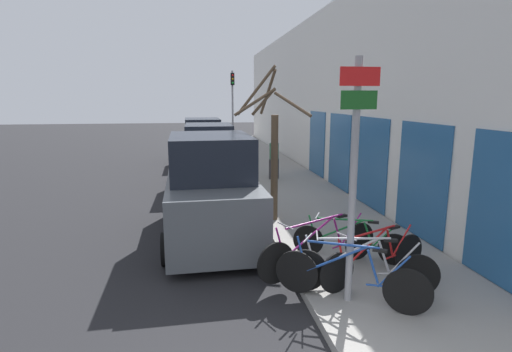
# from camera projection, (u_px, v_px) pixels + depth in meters

# --- Properties ---
(ground_plane) EXTENTS (80.00, 80.00, 0.00)m
(ground_plane) POSITION_uv_depth(u_px,v_px,m) (214.00, 191.00, 13.99)
(ground_plane) COLOR black
(sidewalk_curb) EXTENTS (3.20, 32.00, 0.15)m
(sidewalk_curb) POSITION_uv_depth(u_px,v_px,m) (272.00, 172.00, 17.08)
(sidewalk_curb) COLOR gray
(sidewalk_curb) RESTS_ON ground
(building_facade) EXTENTS (0.23, 32.00, 6.50)m
(building_facade) POSITION_uv_depth(u_px,v_px,m) (314.00, 97.00, 16.65)
(building_facade) COLOR silver
(building_facade) RESTS_ON ground
(signpost) EXTENTS (0.57, 0.13, 3.60)m
(signpost) POSITION_uv_depth(u_px,v_px,m) (354.00, 174.00, 5.72)
(signpost) COLOR #939399
(signpost) RESTS_ON sidewalk_curb
(bicycle_0) EXTENTS (1.98, 1.29, 0.95)m
(bicycle_0) POSITION_uv_depth(u_px,v_px,m) (349.00, 278.00, 5.93)
(bicycle_0) COLOR black
(bicycle_0) RESTS_ON sidewalk_curb
(bicycle_1) EXTENTS (2.32, 0.74, 0.95)m
(bicycle_1) POSITION_uv_depth(u_px,v_px,m) (360.00, 269.00, 6.22)
(bicycle_1) COLOR black
(bicycle_1) RESTS_ON sidewalk_curb
(bicycle_2) EXTENTS (2.18, 0.88, 0.92)m
(bicycle_2) POSITION_uv_depth(u_px,v_px,m) (375.00, 259.00, 6.66)
(bicycle_2) COLOR black
(bicycle_2) RESTS_ON sidewalk_curb
(bicycle_3) EXTENTS (2.45, 1.07, 0.98)m
(bicycle_3) POSITION_uv_depth(u_px,v_px,m) (321.00, 248.00, 7.06)
(bicycle_3) COLOR black
(bicycle_3) RESTS_ON sidewalk_curb
(bicycle_4) EXTENTS (1.98, 1.03, 0.83)m
(bicycle_4) POSITION_uv_depth(u_px,v_px,m) (350.00, 242.00, 7.55)
(bicycle_4) COLOR black
(bicycle_4) RESTS_ON sidewalk_curb
(parked_car_0) EXTENTS (2.20, 4.59, 2.40)m
(parked_car_0) POSITION_uv_depth(u_px,v_px,m) (211.00, 192.00, 9.02)
(parked_car_0) COLOR #51565B
(parked_car_0) RESTS_ON ground
(parked_car_1) EXTENTS (2.06, 4.56, 2.27)m
(parked_car_1) POSITION_uv_depth(u_px,v_px,m) (209.00, 158.00, 14.58)
(parked_car_1) COLOR gray
(parked_car_1) RESTS_ON ground
(parked_car_2) EXTENTS (2.12, 4.80, 2.21)m
(parked_car_2) POSITION_uv_depth(u_px,v_px,m) (203.00, 142.00, 19.95)
(parked_car_2) COLOR black
(parked_car_2) RESTS_ON ground
(pedestrian_near) EXTENTS (0.40, 0.35, 1.57)m
(pedestrian_near) POSITION_uv_depth(u_px,v_px,m) (274.00, 155.00, 15.11)
(pedestrian_near) COLOR #333338
(pedestrian_near) RESTS_ON sidewalk_curb
(street_tree) EXTENTS (1.72, 2.05, 3.81)m
(street_tree) POSITION_uv_depth(u_px,v_px,m) (272.00, 149.00, 9.85)
(street_tree) COLOR brown
(street_tree) RESTS_ON sidewalk_curb
(traffic_light) EXTENTS (0.20, 0.30, 4.50)m
(traffic_light) POSITION_uv_depth(u_px,v_px,m) (233.00, 101.00, 21.75)
(traffic_light) COLOR #939399
(traffic_light) RESTS_ON sidewalk_curb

